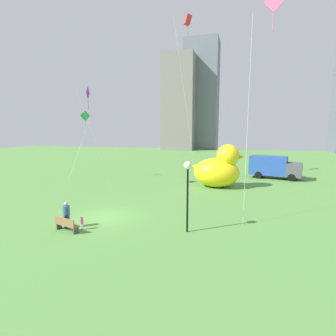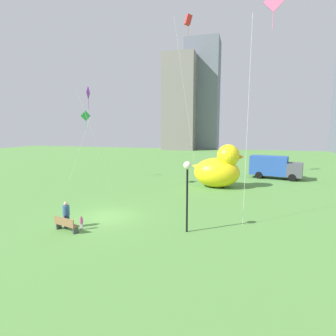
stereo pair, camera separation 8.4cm
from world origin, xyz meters
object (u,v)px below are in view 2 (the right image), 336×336
park_bench (66,224)px  person_adult (66,213)px  giant_inflatable_duck (219,169)px  kite_purple (89,97)px  lamppost (187,177)px  kite_green (85,118)px  box_truck (274,167)px  kite_red (188,22)px  kite_pink (271,15)px  person_child (81,222)px

park_bench → person_adult: size_ratio=1.03×
giant_inflatable_duck → kite_purple: bearing=-159.1°
giant_inflatable_duck → park_bench: bearing=-117.0°
lamppost → kite_green: (-15.70, 13.86, 4.22)m
box_truck → kite_purple: (-19.00, -12.08, 8.05)m
person_adult → kite_green: (-8.18, 15.27, 6.67)m
person_adult → kite_red: (3.77, 19.36, 18.09)m
park_bench → kite_pink: (11.68, 5.32, 12.81)m
person_adult → lamppost: lamppost is taller
kite_red → park_bench: bearing=-99.8°
giant_inflatable_duck → box_truck: bearing=48.5°
lamppost → kite_pink: size_ratio=0.30×
lamppost → kite_purple: kite_purple is taller
person_child → giant_inflatable_duck: 16.64m
park_bench → kite_purple: (-4.69, 10.67, 9.02)m
lamppost → box_truck: lamppost is taller
kite_purple → lamppost: bearing=-36.2°
giant_inflatable_duck → box_truck: size_ratio=0.86×
park_bench → box_truck: size_ratio=0.27×
person_child → kite_purple: kite_purple is taller
person_adult → kite_purple: 13.95m
person_child → kite_pink: 17.50m
giant_inflatable_duck → kite_pink: size_ratio=0.39×
person_child → kite_green: 19.26m
giant_inflatable_duck → kite_green: bearing=178.8°
lamppost → kite_red: size_ratio=0.22×
park_bench → person_child: (0.76, 0.53, -0.00)m
person_child → kite_purple: bearing=118.2°
kite_pink → kite_green: 23.45m
park_bench → kite_red: (3.45, 19.90, 18.56)m
park_bench → kite_red: size_ratio=0.09×
person_adult → kite_purple: size_ratio=0.16×
lamppost → kite_purple: 15.94m
lamppost → giant_inflatable_duck: bearing=87.1°
giant_inflatable_duck → kite_green: kite_green is taller
person_adult → kite_green: size_ratio=0.20×
person_adult → box_truck: size_ratio=0.26×
person_adult → box_truck: bearing=56.6°
person_child → lamppost: lamppost is taller
person_adult → giant_inflatable_duck: (8.22, 14.94, 1.05)m
person_adult → kite_pink: 17.87m
person_child → lamppost: 7.21m
park_bench → person_adult: (-0.33, 0.54, 0.47)m
person_adult → kite_green: bearing=118.2°
person_adult → giant_inflatable_duck: giant_inflatable_duck is taller
kite_pink → kite_green: size_ratio=1.71×
person_adult → lamppost: (7.52, 1.42, 2.46)m
person_child → kite_red: (2.69, 19.37, 18.56)m
park_bench → box_truck: bearing=57.8°
park_bench → lamppost: bearing=15.3°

